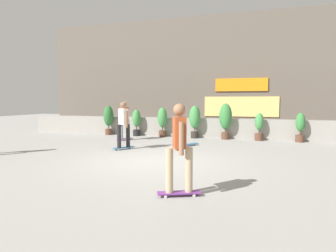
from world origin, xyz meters
TOP-DOWN VIEW (x-y plane):
  - ground_plane at (0.00, 0.00)m, footprint 48.00×48.00m
  - planter_wall at (0.00, 6.00)m, footprint 18.00×0.40m
  - building_backdrop at (0.00, 10.00)m, footprint 20.00×2.08m
  - potted_plant_0 at (-4.42, 5.55)m, footprint 0.51×0.51m
  - potted_plant_1 at (-2.88, 5.55)m, footprint 0.41×0.41m
  - potted_plant_2 at (-1.54, 5.55)m, footprint 0.47×0.47m
  - potted_plant_3 at (0.04, 5.55)m, footprint 0.52×0.52m
  - potted_plant_4 at (1.44, 5.55)m, footprint 0.57×0.57m
  - potted_plant_5 at (2.89, 5.55)m, footprint 0.37×0.37m
  - potted_plant_6 at (4.53, 5.55)m, footprint 0.38×0.38m
  - skater_far_right at (1.52, -2.71)m, footprint 0.81×0.52m
  - skater_mid_plaza at (-2.72, 3.87)m, footprint 0.54×0.80m
  - skater_foreground at (-1.71, 1.68)m, footprint 0.63×0.77m
  - skateboard_aside at (0.36, 3.19)m, footprint 0.59×0.79m

SIDE VIEW (x-z plane):
  - ground_plane at x=0.00m, z-range 0.00..0.00m
  - skateboard_aside at x=0.36m, z-range 0.02..0.10m
  - planter_wall at x=0.00m, z-range 0.00..0.90m
  - potted_plant_5 at x=2.89m, z-range 0.04..1.24m
  - potted_plant_6 at x=4.53m, z-range 0.05..1.28m
  - potted_plant_1 at x=-2.88m, z-range 0.07..1.37m
  - potted_plant_2 at x=-1.54m, z-range 0.10..1.51m
  - potted_plant_0 at x=-4.42m, z-range 0.12..1.61m
  - potted_plant_3 at x=0.04m, z-range 0.12..1.63m
  - skater_far_right at x=1.52m, z-range 0.09..1.79m
  - skater_mid_plaza at x=-2.72m, z-range 0.09..1.79m
  - skater_foreground at x=-1.71m, z-range 0.09..1.79m
  - potted_plant_4 at x=1.44m, z-range 0.14..1.75m
  - building_backdrop at x=0.00m, z-range 0.00..6.50m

